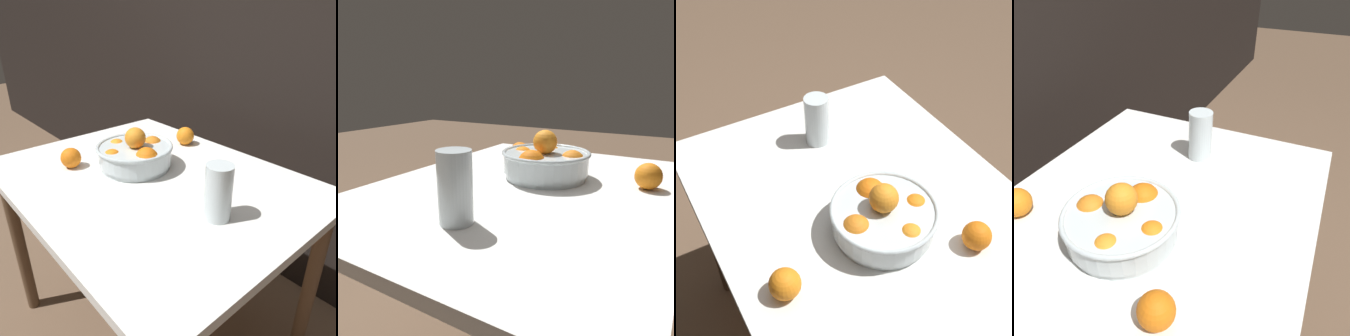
# 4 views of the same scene
# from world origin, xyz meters

# --- Properties ---
(dining_table) EXTENTS (1.05, 0.81, 0.74)m
(dining_table) POSITION_xyz_m (0.00, 0.00, 0.65)
(dining_table) COLOR white
(dining_table) RESTS_ON ground_plane
(fruit_bowl) EXTENTS (0.27, 0.27, 0.15)m
(fruit_bowl) POSITION_xyz_m (-0.09, 0.01, 0.79)
(fruit_bowl) COLOR silver
(fruit_bowl) RESTS_ON dining_table
(juice_glass) EXTENTS (0.07, 0.07, 0.16)m
(juice_glass) POSITION_xyz_m (0.31, -0.01, 0.81)
(juice_glass) COLOR #F4A314
(juice_glass) RESTS_ON dining_table
(orange_loose_near_bowl) EXTENTS (0.07, 0.07, 0.07)m
(orange_loose_near_bowl) POSITION_xyz_m (-0.14, 0.30, 0.78)
(orange_loose_near_bowl) COLOR orange
(orange_loose_near_bowl) RESTS_ON dining_table
(orange_loose_front) EXTENTS (0.07, 0.07, 0.07)m
(orange_loose_front) POSITION_xyz_m (-0.25, -0.16, 0.78)
(orange_loose_front) COLOR orange
(orange_loose_front) RESTS_ON dining_table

